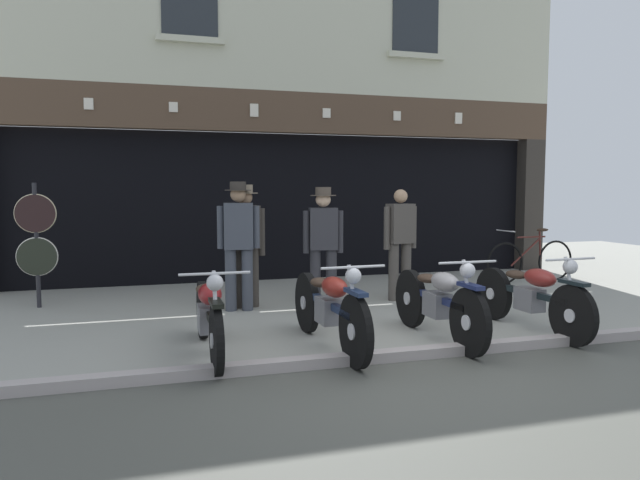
% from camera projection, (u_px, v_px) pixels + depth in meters
% --- Properties ---
extents(ground, '(22.41, 22.00, 0.18)m').
position_uv_depth(ground, '(476.00, 400.00, 4.62)').
color(ground, gray).
extents(shop_facade, '(10.71, 4.42, 6.35)m').
position_uv_depth(shop_facade, '(268.00, 184.00, 12.09)').
color(shop_facade, black).
rests_on(shop_facade, ground).
extents(motorcycle_left, '(0.62, 1.98, 0.91)m').
position_uv_depth(motorcycle_left, '(209.00, 313.00, 5.70)').
color(motorcycle_left, black).
rests_on(motorcycle_left, ground).
extents(motorcycle_center_left, '(0.62, 2.12, 0.93)m').
position_uv_depth(motorcycle_center_left, '(329.00, 306.00, 5.94)').
color(motorcycle_center_left, black).
rests_on(motorcycle_center_left, ground).
extents(motorcycle_center, '(0.62, 1.99, 0.94)m').
position_uv_depth(motorcycle_center, '(438.00, 300.00, 6.26)').
color(motorcycle_center, black).
rests_on(motorcycle_center, ground).
extents(motorcycle_center_right, '(0.62, 2.00, 0.92)m').
position_uv_depth(motorcycle_center_right, '(531.00, 295.00, 6.64)').
color(motorcycle_center_right, black).
rests_on(motorcycle_center_right, ground).
extents(salesman_left, '(0.56, 0.35, 1.68)m').
position_uv_depth(salesman_left, '(245.00, 240.00, 7.99)').
color(salesman_left, '#38332D').
rests_on(salesman_left, ground).
extents(shopkeeper_center, '(0.55, 0.35, 1.65)m').
position_uv_depth(shopkeeper_center, '(323.00, 240.00, 8.07)').
color(shopkeeper_center, '#2D2D33').
rests_on(shopkeeper_center, ground).
extents(salesman_right, '(0.55, 0.29, 1.62)m').
position_uv_depth(salesman_right, '(400.00, 239.00, 8.53)').
color(salesman_right, '#47423D').
rests_on(salesman_right, ground).
extents(assistant_far_right, '(0.56, 0.35, 1.72)m').
position_uv_depth(assistant_far_right, '(239.00, 239.00, 7.77)').
color(assistant_far_right, '#3D424C').
rests_on(assistant_far_right, ground).
extents(tyre_sign_pole, '(0.54, 0.06, 1.71)m').
position_uv_depth(tyre_sign_pole, '(36.00, 237.00, 7.96)').
color(tyre_sign_pole, '#232328').
rests_on(tyre_sign_pole, ground).
extents(advert_board_near, '(0.74, 0.03, 1.09)m').
position_uv_depth(advert_board_near, '(360.00, 183.00, 10.96)').
color(advert_board_near, beige).
extents(advert_board_far, '(0.77, 0.03, 1.10)m').
position_uv_depth(advert_board_far, '(404.00, 175.00, 11.21)').
color(advert_board_far, silver).
extents(leaning_bicycle, '(1.80, 0.50, 0.95)m').
position_uv_depth(leaning_bicycle, '(531.00, 260.00, 10.28)').
color(leaning_bicycle, black).
rests_on(leaning_bicycle, ground).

